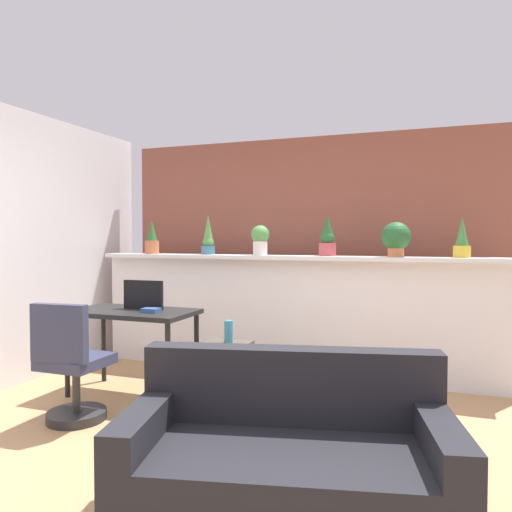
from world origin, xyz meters
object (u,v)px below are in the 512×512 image
object	(u,v)px
potted_plant_2	(260,239)
side_cube_shelf	(224,373)
couch	(288,466)
potted_plant_0	(152,240)
potted_plant_4	(396,238)
potted_plant_5	(462,240)
desk	(132,320)
office_chair	(71,371)
potted_plant_1	(208,238)
potted_plant_3	(327,239)
vase_on_shelf	(229,332)
book_on_desk	(151,310)
tv_monitor	(143,295)

from	to	relation	value
potted_plant_2	side_cube_shelf	size ratio (longest dim) A/B	0.61
couch	potted_plant_0	bearing A→B (deg)	132.89
potted_plant_4	potted_plant_5	distance (m)	0.57
desk	office_chair	distance (m)	0.78
potted_plant_0	office_chair	bearing A→B (deg)	-76.80
side_cube_shelf	desk	bearing A→B (deg)	-173.95
potted_plant_1	desk	xyz separation A→B (m)	(-0.21, -1.10, -0.72)
potted_plant_4	desk	world-z (taller)	potted_plant_4
desk	potted_plant_3	bearing A→B (deg)	36.61
vase_on_shelf	couch	world-z (taller)	couch
desk	book_on_desk	distance (m)	0.26
book_on_desk	potted_plant_4	bearing A→B (deg)	29.92
desk	couch	distance (m)	2.36
potted_plant_4	potted_plant_5	world-z (taller)	potted_plant_5
tv_monitor	potted_plant_1	bearing A→B (deg)	81.62
vase_on_shelf	potted_plant_3	bearing A→B (deg)	57.53
vase_on_shelf	potted_plant_4	bearing A→B (deg)	35.84
potted_plant_4	potted_plant_0	bearing A→B (deg)	179.70
desk	potted_plant_0	bearing A→B (deg)	113.52
potted_plant_3	book_on_desk	world-z (taller)	potted_plant_3
potted_plant_0	side_cube_shelf	size ratio (longest dim) A/B	0.75
potted_plant_1	office_chair	xyz separation A→B (m)	(-0.25, -1.82, -0.99)
potted_plant_2	potted_plant_5	world-z (taller)	potted_plant_5
potted_plant_0	tv_monitor	xyz separation A→B (m)	(0.52, -0.98, -0.49)
tv_monitor	side_cube_shelf	world-z (taller)	tv_monitor
office_chair	vase_on_shelf	distance (m)	1.26
potted_plant_1	side_cube_shelf	xyz separation A→B (m)	(0.63, -1.01, -1.13)
potted_plant_0	potted_plant_3	xyz separation A→B (m)	(1.96, 0.05, 0.01)
book_on_desk	potted_plant_5	bearing A→B (deg)	25.03
tv_monitor	potted_plant_2	bearing A→B (deg)	51.93
book_on_desk	desk	bearing A→B (deg)	165.66
tv_monitor	vase_on_shelf	world-z (taller)	tv_monitor
couch	potted_plant_5	bearing A→B (deg)	70.86
tv_monitor	vase_on_shelf	distance (m)	0.86
tv_monitor	vase_on_shelf	xyz separation A→B (m)	(0.81, 0.04, -0.28)
potted_plant_4	desk	size ratio (longest dim) A/B	0.29
potted_plant_0	desk	bearing A→B (deg)	-66.48
potted_plant_0	couch	xyz separation A→B (m)	(2.31, -2.48, -1.08)
potted_plant_4	vase_on_shelf	world-z (taller)	potted_plant_4
potted_plant_5	vase_on_shelf	distance (m)	2.23
potted_plant_0	potted_plant_4	size ratio (longest dim) A/B	1.16
potted_plant_0	potted_plant_2	bearing A→B (deg)	-0.71
vase_on_shelf	couch	bearing A→B (deg)	-57.68
potted_plant_4	potted_plant_1	bearing A→B (deg)	178.66
office_chair	couch	distance (m)	2.01
potted_plant_3	tv_monitor	distance (m)	1.84
potted_plant_5	tv_monitor	bearing A→B (deg)	-158.89
side_cube_shelf	office_chair	bearing A→B (deg)	-137.19
potted_plant_5	side_cube_shelf	xyz separation A→B (m)	(-1.88, -1.02, -1.12)
office_chair	desk	bearing A→B (deg)	86.62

